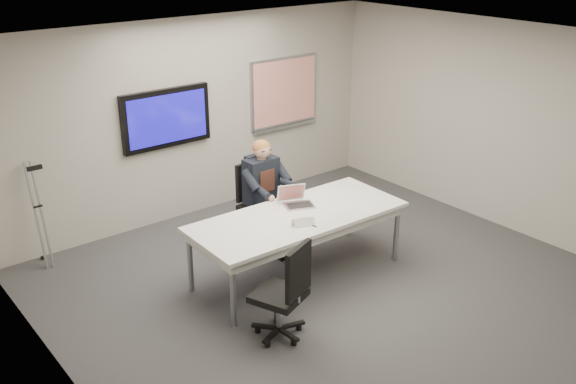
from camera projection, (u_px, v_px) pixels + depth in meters
floor at (339, 292)px, 7.38m from camera, size 6.00×6.00×0.02m
ceiling at (348, 46)px, 6.31m from camera, size 6.00×6.00×0.02m
wall_back at (197, 118)px, 9.00m from camera, size 6.00×0.02×2.80m
wall_left at (69, 264)px, 5.11m from camera, size 0.02×6.00×2.80m
wall_right at (507, 128)px, 8.57m from camera, size 0.02×6.00×2.80m
conference_table at (298, 222)px, 7.48m from camera, size 2.60×1.14×0.79m
tv_display at (166, 118)px, 8.64m from camera, size 1.30×0.09×0.80m
whiteboard at (284, 93)px, 9.83m from camera, size 1.25×0.08×1.10m
office_chair_far at (258, 216)px, 8.52m from camera, size 0.54×0.54×1.05m
office_chair_near at (283, 308)px, 6.46m from camera, size 0.66×0.66×1.08m
seated_person at (270, 206)px, 8.24m from camera, size 0.44×0.76×1.42m
crutch at (38, 213)px, 7.74m from camera, size 0.22×0.65×1.42m
laptop at (296, 200)px, 7.69m from camera, size 0.41×0.43×0.24m
name_tent at (303, 222)px, 7.15m from camera, size 0.25×0.15×0.10m
pen at (311, 225)px, 7.18m from camera, size 0.03×0.15×0.01m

